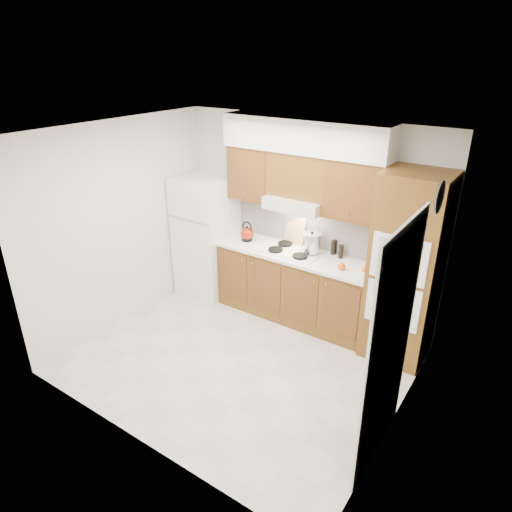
{
  "coord_description": "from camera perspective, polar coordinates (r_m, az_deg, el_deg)",
  "views": [
    {
      "loc": [
        2.61,
        -3.51,
        3.32
      ],
      "look_at": [
        -0.08,
        0.45,
        1.15
      ],
      "focal_mm": 32.0,
      "sensor_mm": 36.0,
      "label": 1
    }
  ],
  "objects": [
    {
      "name": "stock_pot",
      "position": [
        5.81,
        6.98,
        1.66
      ],
      "size": [
        0.27,
        0.27,
        0.24
      ],
      "primitive_type": "cylinder",
      "rotation": [
        0.0,
        0.0,
        0.21
      ],
      "color": "silver",
      "rests_on": "cooktop"
    },
    {
      "name": "backsplash",
      "position": [
        6.0,
        6.37,
        3.77
      ],
      "size": [
        2.11,
        0.03,
        0.56
      ],
      "primitive_type": "cube",
      "color": "white",
      "rests_on": "countertop"
    },
    {
      "name": "wall_clock",
      "position": [
        4.3,
        21.94,
        6.84
      ],
      "size": [
        0.02,
        0.3,
        0.3
      ],
      "primitive_type": "cylinder",
      "rotation": [
        0.0,
        1.57,
        0.0
      ],
      "color": "#3F3833",
      "rests_on": "wall_right"
    },
    {
      "name": "floor",
      "position": [
        5.49,
        -2.03,
        -12.83
      ],
      "size": [
        3.6,
        3.6,
        0.0
      ],
      "primitive_type": "plane",
      "color": "beige",
      "rests_on": "ground"
    },
    {
      "name": "cutting_board",
      "position": [
        6.07,
        4.89,
        3.27
      ],
      "size": [
        0.32,
        0.14,
        0.41
      ],
      "primitive_type": "cube",
      "rotation": [
        -0.21,
        0.0,
        -0.12
      ],
      "color": "tan",
      "rests_on": "countertop"
    },
    {
      "name": "doorway",
      "position": [
        3.97,
        16.31,
        -11.58
      ],
      "size": [
        0.02,
        0.9,
        2.1
      ],
      "primitive_type": "cube",
      "color": "black",
      "rests_on": "floor"
    },
    {
      "name": "upper_cab_right",
      "position": [
        5.4,
        12.43,
        8.05
      ],
      "size": [
        0.73,
        0.33,
        0.7
      ],
      "primitive_type": "cube",
      "color": "brown",
      "rests_on": "wall_back"
    },
    {
      "name": "condiment_b",
      "position": [
        5.85,
        9.63,
        1.03
      ],
      "size": [
        0.07,
        0.07,
        0.18
      ],
      "primitive_type": "cylinder",
      "rotation": [
        0.0,
        0.0,
        0.35
      ],
      "color": "black",
      "rests_on": "countertop"
    },
    {
      "name": "fridge",
      "position": [
        6.61,
        -6.19,
        2.43
      ],
      "size": [
        0.75,
        0.72,
        1.72
      ],
      "primitive_type": "cube",
      "color": "white",
      "rests_on": "floor"
    },
    {
      "name": "orange_near",
      "position": [
        5.48,
        13.51,
        -1.56
      ],
      "size": [
        0.12,
        0.12,
        0.09
      ],
      "primitive_type": "sphere",
      "rotation": [
        0.0,
        0.0,
        -0.38
      ],
      "color": "orange",
      "rests_on": "countertop"
    },
    {
      "name": "soffit",
      "position": [
        5.55,
        6.11,
        14.74
      ],
      "size": [
        2.13,
        0.36,
        0.4
      ],
      "primitive_type": "cube",
      "color": "silver",
      "rests_on": "wall_back"
    },
    {
      "name": "range_hood",
      "position": [
        5.73,
        5.09,
        6.59
      ],
      "size": [
        0.75,
        0.45,
        0.15
      ],
      "primitive_type": "cube",
      "color": "silver",
      "rests_on": "wall_back"
    },
    {
      "name": "wall_right",
      "position": [
        4.13,
        18.47,
        -6.3
      ],
      "size": [
        0.02,
        3.0,
        2.6
      ],
      "primitive_type": "cube",
      "color": "silver",
      "rests_on": "floor"
    },
    {
      "name": "cooktop",
      "position": [
        5.9,
        4.55,
        0.61
      ],
      "size": [
        0.74,
        0.5,
        0.01
      ],
      "primitive_type": "cube",
      "color": "white",
      "rests_on": "countertop"
    },
    {
      "name": "wall_back",
      "position": [
        6.0,
        6.26,
        4.58
      ],
      "size": [
        3.6,
        0.02,
        2.6
      ],
      "primitive_type": "cube",
      "color": "silver",
      "rests_on": "floor"
    },
    {
      "name": "base_cabinets",
      "position": [
        6.09,
        4.76,
        -3.8
      ],
      "size": [
        2.11,
        0.6,
        0.9
      ],
      "primitive_type": "cube",
      "color": "brown",
      "rests_on": "floor"
    },
    {
      "name": "countertop",
      "position": [
        5.87,
        4.87,
        0.2
      ],
      "size": [
        2.13,
        0.62,
        0.04
      ],
      "primitive_type": "cube",
      "color": "white",
      "rests_on": "base_cabinets"
    },
    {
      "name": "orange_far",
      "position": [
        5.48,
        10.63,
        -1.28
      ],
      "size": [
        0.11,
        0.11,
        0.09
      ],
      "primitive_type": "sphere",
      "rotation": [
        0.0,
        0.0,
        0.3
      ],
      "color": "orange",
      "rests_on": "countertop"
    },
    {
      "name": "wall_left",
      "position": [
        5.98,
        -16.33,
        3.67
      ],
      "size": [
        0.02,
        3.0,
        2.6
      ],
      "primitive_type": "cube",
      "color": "silver",
      "rests_on": "floor"
    },
    {
      "name": "kettle",
      "position": [
        6.19,
        -1.13,
        2.79
      ],
      "size": [
        0.19,
        0.19,
        0.18
      ],
      "primitive_type": "sphere",
      "rotation": [
        0.0,
        0.0,
        0.03
      ],
      "color": "maroon",
      "rests_on": "countertop"
    },
    {
      "name": "condiment_c",
      "position": [
        5.77,
        10.58,
        0.56
      ],
      "size": [
        0.08,
        0.08,
        0.17
      ],
      "primitive_type": "cylinder",
      "rotation": [
        0.0,
        0.0,
        0.4
      ],
      "color": "black",
      "rests_on": "countertop"
    },
    {
      "name": "upper_cab_left",
      "position": [
        6.05,
        -0.31,
        10.36
      ],
      "size": [
        0.63,
        0.33,
        0.7
      ],
      "primitive_type": "cube",
      "color": "brown",
      "rests_on": "wall_back"
    },
    {
      "name": "oven_cabinet",
      "position": [
        5.31,
        18.23,
        -1.61
      ],
      "size": [
        0.7,
        0.65,
        2.2
      ],
      "primitive_type": "cube",
      "color": "brown",
      "rests_on": "floor"
    },
    {
      "name": "ceiling",
      "position": [
        4.43,
        -2.54,
        15.03
      ],
      "size": [
        3.6,
        3.6,
        0.0
      ],
      "primitive_type": "plane",
      "color": "white",
      "rests_on": "wall_back"
    },
    {
      "name": "upper_cab_over_hood",
      "position": [
        5.69,
        5.52,
        10.1
      ],
      "size": [
        0.75,
        0.33,
        0.55
      ],
      "primitive_type": "cube",
      "color": "brown",
      "rests_on": "range_hood"
    },
    {
      "name": "condiment_a",
      "position": [
        5.87,
        9.81,
        1.12
      ],
      "size": [
        0.06,
        0.06,
        0.19
      ],
      "primitive_type": "cylinder",
      "rotation": [
        0.0,
        0.0,
        0.06
      ],
      "color": "black",
      "rests_on": "countertop"
    }
  ]
}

